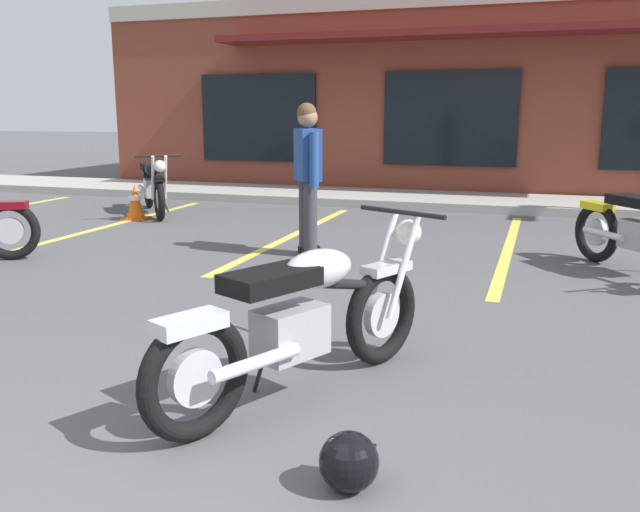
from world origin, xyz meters
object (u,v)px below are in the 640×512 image
object	(u,v)px
motorcycle_foreground_classic	(304,317)
traffic_cone	(135,202)
motorcycle_red_sportbike	(153,185)
person_in_black_shirt	(308,170)
helmet_on_pavement	(349,461)

from	to	relation	value
motorcycle_foreground_classic	traffic_cone	world-z (taller)	motorcycle_foreground_classic
motorcycle_red_sportbike	person_in_black_shirt	size ratio (longest dim) A/B	1.06
motorcycle_foreground_classic	motorcycle_red_sportbike	size ratio (longest dim) A/B	1.11
motorcycle_foreground_classic	motorcycle_red_sportbike	bearing A→B (deg)	128.34
motorcycle_red_sportbike	helmet_on_pavement	world-z (taller)	motorcycle_red_sportbike
motorcycle_foreground_classic	helmet_on_pavement	size ratio (longest dim) A/B	7.52
motorcycle_red_sportbike	traffic_cone	bearing A→B (deg)	-87.44
helmet_on_pavement	person_in_black_shirt	bearing A→B (deg)	111.44
motorcycle_foreground_classic	traffic_cone	bearing A→B (deg)	130.98
motorcycle_foreground_classic	motorcycle_red_sportbike	xyz separation A→B (m)	(-4.57, 5.77, 0.00)
helmet_on_pavement	motorcycle_foreground_classic	bearing A→B (deg)	120.54
motorcycle_red_sportbike	helmet_on_pavement	xyz separation A→B (m)	(5.08, -6.65, -0.33)
motorcycle_red_sportbike	person_in_black_shirt	xyz separation A→B (m)	(3.32, -2.15, 0.49)
person_in_black_shirt	traffic_cone	xyz separation A→B (m)	(-3.29, 1.61, -0.69)
motorcycle_red_sportbike	helmet_on_pavement	size ratio (longest dim) A/B	6.80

